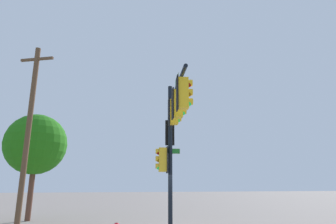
{
  "coord_description": "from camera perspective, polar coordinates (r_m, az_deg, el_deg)",
  "views": [
    {
      "loc": [
        13.09,
        -2.51,
        2.12
      ],
      "look_at": [
        0.97,
        -0.28,
        5.22
      ],
      "focal_mm": 30.39,
      "sensor_mm": 36.0,
      "label": 1
    }
  ],
  "objects": [
    {
      "name": "tree_mid",
      "position": [
        19.43,
        -24.96,
        -5.91
      ],
      "size": [
        3.69,
        3.69,
        6.31
      ],
      "color": "brown",
      "rests_on": "ground_plane"
    },
    {
      "name": "signal_pole_assembly",
      "position": [
        12.29,
        0.91,
        -3.44
      ],
      "size": [
        5.35,
        1.16,
        6.76
      ],
      "color": "black",
      "rests_on": "ground_plane"
    },
    {
      "name": "utility_pole",
      "position": [
        15.27,
        -26.2,
        -3.23
      ],
      "size": [
        0.75,
        1.73,
        8.9
      ],
      "color": "brown",
      "rests_on": "ground_plane"
    }
  ]
}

